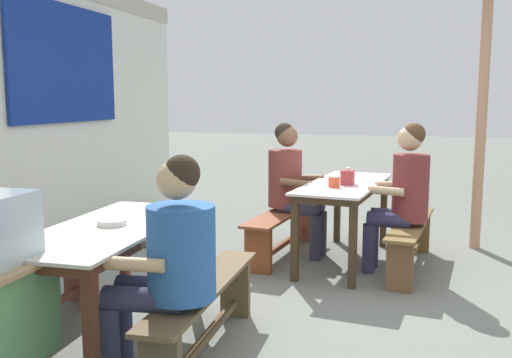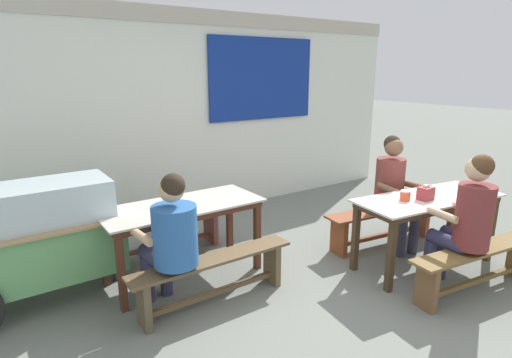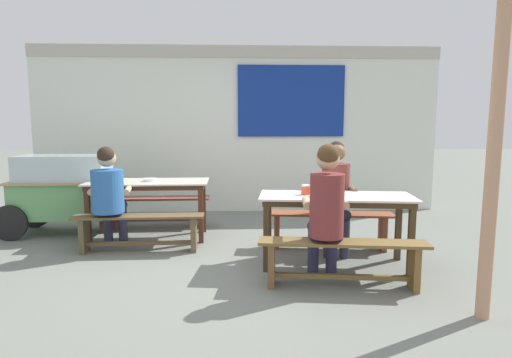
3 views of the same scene
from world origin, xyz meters
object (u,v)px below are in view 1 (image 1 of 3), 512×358
Objects in this scene: person_right_near_table at (291,181)px; soup_bowl at (112,222)px; bench_far_back at (27,290)px; person_left_back_turned at (169,256)px; wooden_support_post at (481,121)px; bench_near_front at (411,237)px; person_near_front at (403,190)px; dining_table_near at (345,192)px; bench_far_front at (205,309)px; bench_near_back at (283,226)px; tissue_box at (348,177)px; condiment_jar at (334,182)px; dining_table_far at (109,239)px.

soup_bowl is at bearing 164.42° from person_right_near_table.
person_left_back_turned is at bearing -105.86° from bench_far_back.
soup_bowl is 0.07× the size of wooden_support_post.
bench_near_front is 0.48m from person_near_front.
dining_table_near is 1.09× the size of bench_far_back.
bench_far_front is 0.99× the size of bench_near_back.
tissue_box reaches higher than bench_near_front.
dining_table_near is 2.86m from bench_far_back.
tissue_box is at bearing -27.04° from condiment_jar.
person_left_back_turned is (-2.65, 0.10, -0.02)m from person_right_near_table.
wooden_support_post reaches higher than person_right_near_table.
wooden_support_post is (1.08, -0.72, 0.55)m from person_near_front.
bench_far_front is at bearing -89.06° from dining_table_far.
condiment_jar is (1.87, -0.51, 0.52)m from bench_far_front.
tissue_box is at bearing -15.43° from person_left_back_turned.
bench_near_back is 14.82× the size of condiment_jar.
person_near_front is at bearing 150.31° from bench_near_front.
condiment_jar is at bearing -42.33° from bench_far_back.
bench_near_front is 0.87m from condiment_jar.
dining_table_far and dining_table_near have the same top height.
condiment_jar is at bearing 99.01° from person_near_front.
person_right_near_table is (2.31, -0.64, 0.06)m from dining_table_far.
dining_table_near is at bearing -96.98° from bench_near_back.
person_left_back_turned is (-2.45, 1.23, 0.41)m from bench_near_front.
dining_table_far is at bearing -89.06° from bench_far_back.
soup_bowl is at bearing 165.80° from bench_near_back.
bench_far_front is 1.17× the size of person_right_near_table.
condiment_jar is 2.16m from soup_bowl.
dining_table_far is at bearing 139.30° from person_near_front.
person_near_front is at bearing -29.03° from bench_far_front.
bench_near_back is 2.36m from soup_bowl.
person_right_near_table reaches higher than bench_near_front.
person_left_back_turned reaches higher than bench_near_back.
bench_near_front is (2.13, -2.39, -0.01)m from bench_far_back.
bench_near_back is 8.50× the size of soup_bowl.
bench_far_back is 14.71× the size of condiment_jar.
tissue_box is 0.86× the size of soup_bowl.
dining_table_far is 1.21× the size of person_right_near_table.
person_near_front is (-0.29, -1.13, 0.46)m from bench_near_back.
bench_far_back is 0.99× the size of bench_near_back.
bench_far_front and bench_near_back have the same top height.
person_right_near_table is (0.12, 0.53, 0.06)m from dining_table_near.
bench_far_back is at bearing 93.50° from soup_bowl.
person_left_back_turned is (-2.53, 0.63, 0.03)m from dining_table_near.
dining_table_far is at bearing 141.65° from wooden_support_post.
bench_far_back is (-0.01, 0.61, -0.38)m from dining_table_far.
tissue_box reaches higher than bench_far_front.
bench_far_front is at bearing -179.07° from bench_near_back.
bench_far_front is 0.58× the size of wooden_support_post.
bench_far_front is 9.79× the size of tissue_box.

